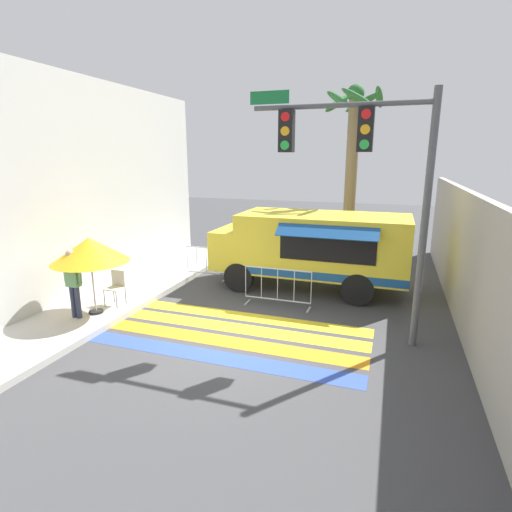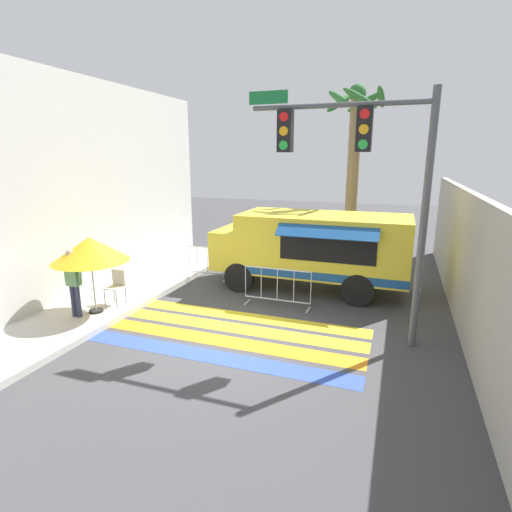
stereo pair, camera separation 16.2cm
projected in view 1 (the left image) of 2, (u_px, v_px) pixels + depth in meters
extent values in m
plane|color=#424244|center=(229.00, 339.00, 9.35)|extent=(60.00, 60.00, 0.00)
cube|color=#B7B5AD|center=(53.00, 309.00, 10.99)|extent=(4.40, 16.00, 0.16)
cube|color=silver|center=(34.00, 194.00, 10.27)|extent=(0.25, 16.00, 6.44)
cube|color=#A39E93|center=(465.00, 259.00, 10.06)|extent=(0.20, 16.00, 3.31)
cube|color=#334FB2|center=(213.00, 356.00, 8.53)|extent=(6.40, 0.56, 0.01)
cube|color=orange|center=(227.00, 341.00, 9.23)|extent=(6.40, 0.56, 0.01)
cube|color=yellow|center=(239.00, 328.00, 9.92)|extent=(6.40, 0.56, 0.01)
cube|color=yellow|center=(249.00, 317.00, 10.62)|extent=(6.40, 0.56, 0.01)
cube|color=yellow|center=(323.00, 244.00, 12.50)|extent=(5.16, 2.30, 1.83)
cube|color=yellow|center=(246.00, 247.00, 13.39)|extent=(1.82, 2.12, 1.24)
cube|color=#1E232D|center=(222.00, 236.00, 13.58)|extent=(0.06, 1.84, 0.47)
cube|color=black|center=(327.00, 248.00, 11.30)|extent=(2.73, 0.03, 0.83)
cube|color=#194C8C|center=(326.00, 232.00, 10.99)|extent=(2.83, 0.43, 0.31)
cube|color=#194C8C|center=(315.00, 276.00, 11.61)|extent=(5.16, 0.01, 0.24)
cylinder|color=black|center=(239.00, 277.00, 12.54)|extent=(0.94, 0.22, 0.94)
cylinder|color=black|center=(260.00, 261.00, 14.49)|extent=(0.94, 0.22, 0.94)
cylinder|color=black|center=(357.00, 289.00, 11.39)|extent=(0.94, 0.22, 0.94)
cylinder|color=black|center=(363.00, 270.00, 13.34)|extent=(0.94, 0.22, 0.94)
cylinder|color=#515456|center=(425.00, 225.00, 8.42)|extent=(0.16, 0.16, 5.50)
cylinder|color=#515456|center=(340.00, 105.00, 8.43)|extent=(3.80, 0.11, 0.11)
cube|color=black|center=(366.00, 130.00, 8.34)|extent=(0.32, 0.28, 0.90)
cylinder|color=red|center=(366.00, 114.00, 8.14)|extent=(0.20, 0.02, 0.20)
cylinder|color=#F2A519|center=(365.00, 129.00, 8.21)|extent=(0.20, 0.02, 0.20)
cylinder|color=green|center=(364.00, 144.00, 8.29)|extent=(0.20, 0.02, 0.20)
cube|color=black|center=(287.00, 131.00, 8.88)|extent=(0.32, 0.28, 0.90)
cylinder|color=red|center=(285.00, 117.00, 8.68)|extent=(0.20, 0.02, 0.20)
cylinder|color=#F2A519|center=(285.00, 131.00, 8.75)|extent=(0.20, 0.02, 0.20)
cylinder|color=green|center=(285.00, 145.00, 8.83)|extent=(0.20, 0.02, 0.20)
cube|color=#197238|center=(269.00, 97.00, 8.84)|extent=(0.90, 0.02, 0.28)
cylinder|color=black|center=(96.00, 312.00, 10.50)|extent=(0.36, 0.36, 0.06)
cylinder|color=#B2B2B7|center=(92.00, 276.00, 10.26)|extent=(0.04, 0.04, 2.02)
cone|color=yellow|center=(90.00, 250.00, 10.09)|extent=(1.93, 1.93, 0.64)
cylinder|color=#4C4C51|center=(104.00, 299.00, 10.87)|extent=(0.02, 0.02, 0.48)
cylinder|color=#4C4C51|center=(116.00, 300.00, 10.75)|extent=(0.02, 0.02, 0.48)
cylinder|color=#4C4C51|center=(114.00, 294.00, 11.23)|extent=(0.02, 0.02, 0.48)
cylinder|color=#4C4C51|center=(126.00, 296.00, 11.11)|extent=(0.02, 0.02, 0.48)
cube|color=beige|center=(114.00, 288.00, 10.93)|extent=(0.42, 0.42, 0.03)
cube|color=beige|center=(118.00, 278.00, 11.05)|extent=(0.42, 0.03, 0.45)
cylinder|color=#2D3347|center=(73.00, 302.00, 10.14)|extent=(0.13, 0.13, 0.84)
cylinder|color=#2D3347|center=(78.00, 302.00, 10.09)|extent=(0.13, 0.13, 0.84)
cube|color=#598C59|center=(72.00, 273.00, 9.93)|extent=(0.34, 0.20, 0.68)
cylinder|color=#598C59|center=(65.00, 271.00, 9.99)|extent=(0.09, 0.09, 0.57)
cylinder|color=#598C59|center=(79.00, 273.00, 9.85)|extent=(0.09, 0.09, 0.57)
sphere|color=tan|center=(70.00, 254.00, 9.81)|extent=(0.23, 0.23, 0.23)
cylinder|color=#B7BABF|center=(278.00, 269.00, 11.13)|extent=(1.92, 0.04, 0.04)
cylinder|color=#B7BABF|center=(277.00, 300.00, 11.34)|extent=(1.92, 0.04, 0.04)
cylinder|color=#B7BABF|center=(246.00, 281.00, 11.54)|extent=(0.02, 0.02, 0.91)
cylinder|color=#B7BABF|center=(261.00, 283.00, 11.39)|extent=(0.02, 0.02, 0.91)
cylinder|color=#B7BABF|center=(278.00, 284.00, 11.24)|extent=(0.02, 0.02, 0.91)
cylinder|color=#B7BABF|center=(294.00, 286.00, 11.08)|extent=(0.02, 0.02, 0.91)
cylinder|color=#B7BABF|center=(311.00, 288.00, 10.93)|extent=(0.02, 0.02, 0.91)
cube|color=#B7BABF|center=(247.00, 302.00, 11.68)|extent=(0.06, 0.44, 0.03)
cube|color=#B7BABF|center=(309.00, 310.00, 11.10)|extent=(0.06, 0.44, 0.03)
cylinder|color=#B7BABF|center=(206.00, 248.00, 13.75)|extent=(1.48, 0.04, 0.04)
cylinder|color=#B7BABF|center=(207.00, 273.00, 13.97)|extent=(1.48, 0.04, 0.04)
cylinder|color=#B7BABF|center=(187.00, 259.00, 14.09)|extent=(0.02, 0.02, 0.91)
cylinder|color=#B7BABF|center=(197.00, 259.00, 13.97)|extent=(0.02, 0.02, 0.91)
cylinder|color=#B7BABF|center=(206.00, 260.00, 13.86)|extent=(0.02, 0.02, 0.91)
cylinder|color=#B7BABF|center=(216.00, 261.00, 13.74)|extent=(0.02, 0.02, 0.91)
cylinder|color=#B7BABF|center=(226.00, 262.00, 13.62)|extent=(0.02, 0.02, 0.91)
cube|color=#B7BABF|center=(189.00, 276.00, 14.23)|extent=(0.06, 0.44, 0.03)
cube|color=#B7BABF|center=(225.00, 280.00, 13.79)|extent=(0.06, 0.44, 0.03)
cylinder|color=#7A664C|center=(350.00, 188.00, 14.46)|extent=(0.42, 0.42, 6.13)
sphere|color=#2D6B33|center=(356.00, 93.00, 13.68)|extent=(0.60, 0.60, 0.60)
ellipsoid|color=#2D6B33|center=(379.00, 97.00, 13.45)|extent=(0.30, 1.59, 0.70)
ellipsoid|color=#2D6B33|center=(363.00, 102.00, 14.30)|extent=(1.43, 0.65, 0.79)
ellipsoid|color=#2D6B33|center=(338.00, 103.00, 14.30)|extent=(0.96, 1.35, 0.89)
ellipsoid|color=#2D6B33|center=(338.00, 99.00, 13.43)|extent=(1.16, 1.15, 0.85)
ellipsoid|color=#2D6B33|center=(358.00, 98.00, 13.12)|extent=(1.26, 0.54, 0.83)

